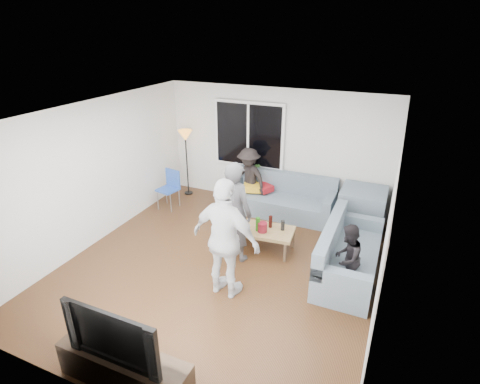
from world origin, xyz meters
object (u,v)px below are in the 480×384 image
at_px(sofa_back_section, 280,195).
at_px(coffee_table, 263,239).
at_px(side_chair, 168,190).
at_px(tv_console, 125,369).
at_px(floor_lamp, 187,163).
at_px(spectator_right, 347,258).
at_px(sofa_right_section, 350,251).
at_px(player_right, 226,240).
at_px(television, 118,331).
at_px(spectator_back, 249,178).
at_px(player_left, 235,212).

height_order(sofa_back_section, coffee_table, sofa_back_section).
height_order(side_chair, tv_console, side_chair).
xyz_separation_m(floor_lamp, spectator_right, (4.07, -2.15, -0.23)).
height_order(coffee_table, floor_lamp, floor_lamp).
distance_m(sofa_right_section, player_right, 2.12).
height_order(spectator_right, television, television).
height_order(side_chair, spectator_back, spectator_back).
bearing_deg(player_right, coffee_table, -85.09).
xyz_separation_m(tv_console, television, (0.00, 0.00, 0.56)).
distance_m(spectator_back, tv_console, 4.85).
bearing_deg(player_right, spectator_right, -145.44).
bearing_deg(spectator_right, sofa_right_section, -169.44).
xyz_separation_m(player_left, tv_console, (-0.07, -2.86, -0.67)).
height_order(spectator_back, tv_console, spectator_back).
bearing_deg(sofa_back_section, spectator_back, 177.69).
height_order(side_chair, player_left, player_left).
xyz_separation_m(side_chair, player_left, (2.16, -1.18, 0.46)).
bearing_deg(player_right, sofa_back_section, -80.50).
relative_size(player_left, television, 1.49).
distance_m(player_right, television, 1.95).
bearing_deg(player_left, tv_console, 99.93).
distance_m(spectator_right, tv_console, 3.39).
bearing_deg(spectator_back, floor_lamp, -164.00).
height_order(coffee_table, player_left, player_left).
height_order(sofa_back_section, television, television).
bearing_deg(sofa_back_section, spectator_right, -49.89).
bearing_deg(coffee_table, player_right, -92.79).
distance_m(player_right, spectator_right, 1.86).
distance_m(spectator_right, spectator_back, 3.21).
bearing_deg(sofa_right_section, player_left, 99.34).
bearing_deg(spectator_right, coffee_table, -99.47).
distance_m(coffee_table, player_right, 1.57).
relative_size(coffee_table, spectator_back, 0.80).
xyz_separation_m(sofa_back_section, player_left, (-0.19, -1.91, 0.46)).
distance_m(sofa_back_section, player_left, 1.98).
xyz_separation_m(sofa_right_section, player_left, (-1.91, -0.31, 0.46)).
bearing_deg(spectator_right, spectator_back, -119.49).
relative_size(side_chair, player_left, 0.49).
bearing_deg(floor_lamp, player_right, -50.58).
height_order(side_chair, floor_lamp, floor_lamp).
relative_size(floor_lamp, tv_console, 0.97).
bearing_deg(sofa_back_section, coffee_table, -83.87).
height_order(coffee_table, spectator_right, spectator_right).
bearing_deg(sofa_back_section, tv_console, -93.19).
bearing_deg(sofa_back_section, television, -93.19).
relative_size(sofa_back_section, television, 1.94).
bearing_deg(player_left, side_chair, -17.27).
bearing_deg(player_right, tv_console, 87.17).
xyz_separation_m(sofa_back_section, tv_console, (-0.27, -4.77, -0.20)).
bearing_deg(player_right, floor_lamp, -42.88).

